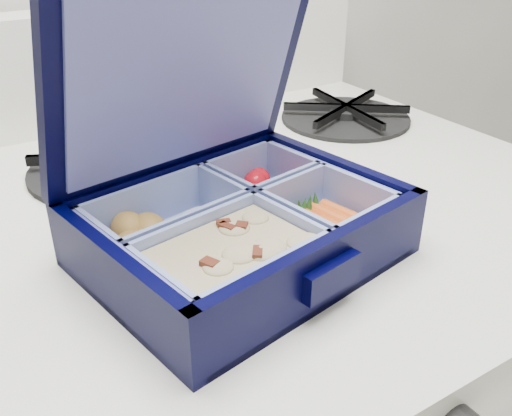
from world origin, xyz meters
TOP-DOWN VIEW (x-y plane):
  - bento_box at (0.35, 1.55)m, footprint 0.27×0.23m
  - burner_grate at (0.65, 1.77)m, footprint 0.23×0.23m
  - burner_grate_rear at (0.32, 1.78)m, footprint 0.24×0.24m
  - fork at (0.42, 1.68)m, footprint 0.10×0.15m

SIDE VIEW (x-z plane):
  - fork at x=0.42m, z-range 0.94..0.94m
  - burner_grate_rear at x=0.32m, z-range 0.94..0.96m
  - burner_grate at x=0.65m, z-range 0.94..0.96m
  - bento_box at x=0.35m, z-range 0.94..0.99m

